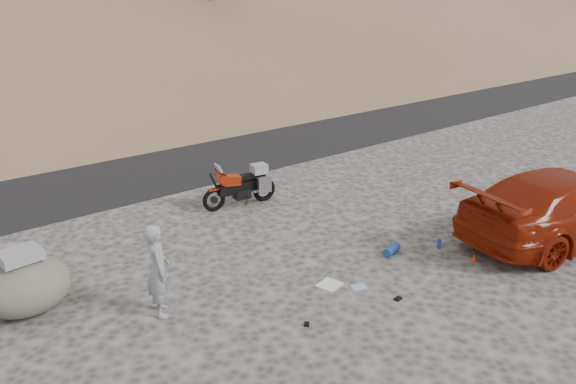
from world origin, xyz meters
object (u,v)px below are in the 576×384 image
object	(u,v)px
red_car	(561,237)
boulder	(25,285)
motorcycle	(243,186)
man	(162,313)

from	to	relation	value
red_car	boulder	size ratio (longest dim) A/B	3.23
motorcycle	red_car	bearing A→B (deg)	-46.79
boulder	man	bearing A→B (deg)	-39.89
motorcycle	boulder	distance (m)	6.18
man	red_car	xyz separation A→B (m)	(8.64, -2.87, 0.00)
motorcycle	boulder	bearing A→B (deg)	-155.41
motorcycle	boulder	world-z (taller)	motorcycle
motorcycle	man	world-z (taller)	motorcycle
motorcycle	red_car	world-z (taller)	motorcycle
man	boulder	bearing A→B (deg)	68.54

